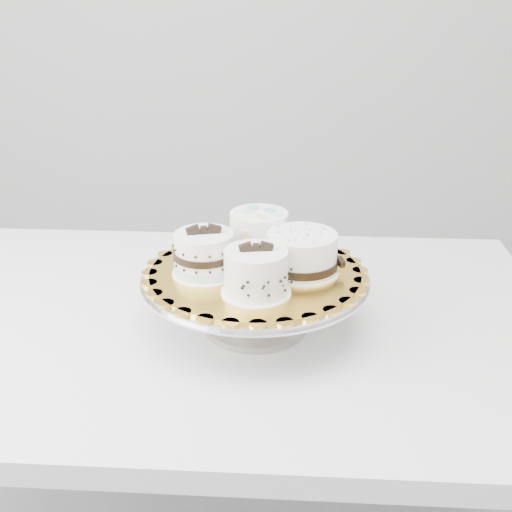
{
  "coord_description": "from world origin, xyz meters",
  "views": [
    {
      "loc": [
        0.14,
        -1.01,
        1.34
      ],
      "look_at": [
        0.16,
        -0.0,
        0.89
      ],
      "focal_mm": 45.0,
      "sensor_mm": 36.0,
      "label": 1
    }
  ],
  "objects_px": {
    "table": "(226,349)",
    "cake_dots": "(259,232)",
    "cake_banded": "(205,255)",
    "cake_ribbon": "(302,254)",
    "cake_stand": "(255,291)",
    "cake_board": "(255,272)",
    "cake_swirl": "(256,273)"
  },
  "relations": [
    {
      "from": "cake_swirl",
      "to": "cake_board",
      "type": "bearing_deg",
      "value": 85.06
    },
    {
      "from": "table",
      "to": "cake_board",
      "type": "distance_m",
      "value": 0.2
    },
    {
      "from": "table",
      "to": "cake_ribbon",
      "type": "height_order",
      "value": "cake_ribbon"
    },
    {
      "from": "cake_swirl",
      "to": "cake_dots",
      "type": "relative_size",
      "value": 0.89
    },
    {
      "from": "cake_stand",
      "to": "cake_dots",
      "type": "bearing_deg",
      "value": 83.75
    },
    {
      "from": "table",
      "to": "cake_swirl",
      "type": "xyz_separation_m",
      "value": [
        0.05,
        -0.13,
        0.22
      ]
    },
    {
      "from": "cake_stand",
      "to": "cake_dots",
      "type": "height_order",
      "value": "cake_dots"
    },
    {
      "from": "table",
      "to": "cake_dots",
      "type": "height_order",
      "value": "cake_dots"
    },
    {
      "from": "table",
      "to": "cake_banded",
      "type": "xyz_separation_m",
      "value": [
        -0.03,
        -0.06,
        0.22
      ]
    },
    {
      "from": "cake_ribbon",
      "to": "table",
      "type": "bearing_deg",
      "value": 139.78
    },
    {
      "from": "cake_board",
      "to": "cake_swirl",
      "type": "bearing_deg",
      "value": -90.32
    },
    {
      "from": "cake_dots",
      "to": "cake_ribbon",
      "type": "xyz_separation_m",
      "value": [
        0.07,
        -0.08,
        -0.01
      ]
    },
    {
      "from": "cake_swirl",
      "to": "cake_ribbon",
      "type": "height_order",
      "value": "cake_swirl"
    },
    {
      "from": "cake_board",
      "to": "cake_banded",
      "type": "xyz_separation_m",
      "value": [
        -0.09,
        -0.01,
        0.04
      ]
    },
    {
      "from": "table",
      "to": "cake_board",
      "type": "height_order",
      "value": "cake_board"
    },
    {
      "from": "cake_swirl",
      "to": "cake_ribbon",
      "type": "distance_m",
      "value": 0.12
    },
    {
      "from": "cake_board",
      "to": "cake_dots",
      "type": "relative_size",
      "value": 2.86
    },
    {
      "from": "cake_banded",
      "to": "cake_ribbon",
      "type": "height_order",
      "value": "cake_banded"
    },
    {
      "from": "cake_ribbon",
      "to": "cake_banded",
      "type": "bearing_deg",
      "value": 161.74
    },
    {
      "from": "cake_dots",
      "to": "cake_banded",
      "type": "bearing_deg",
      "value": -132.05
    },
    {
      "from": "table",
      "to": "cake_banded",
      "type": "distance_m",
      "value": 0.23
    },
    {
      "from": "cake_board",
      "to": "cake_swirl",
      "type": "distance_m",
      "value": 0.09
    },
    {
      "from": "cake_board",
      "to": "cake_swirl",
      "type": "xyz_separation_m",
      "value": [
        -0.0,
        -0.09,
        0.04
      ]
    },
    {
      "from": "cake_banded",
      "to": "cake_board",
      "type": "bearing_deg",
      "value": -2.83
    },
    {
      "from": "cake_board",
      "to": "cake_swirl",
      "type": "relative_size",
      "value": 3.22
    },
    {
      "from": "cake_board",
      "to": "table",
      "type": "bearing_deg",
      "value": 139.51
    },
    {
      "from": "cake_dots",
      "to": "cake_ribbon",
      "type": "relative_size",
      "value": 0.82
    },
    {
      "from": "cake_ribbon",
      "to": "cake_stand",
      "type": "bearing_deg",
      "value": 157.8
    },
    {
      "from": "cake_board",
      "to": "cake_ribbon",
      "type": "distance_m",
      "value": 0.09
    },
    {
      "from": "cake_stand",
      "to": "cake_board",
      "type": "xyz_separation_m",
      "value": [
        0.0,
        0.0,
        0.04
      ]
    },
    {
      "from": "cake_stand",
      "to": "cake_ribbon",
      "type": "height_order",
      "value": "cake_ribbon"
    },
    {
      "from": "cake_stand",
      "to": "cake_dots",
      "type": "xyz_separation_m",
      "value": [
        0.01,
        0.08,
        0.08
      ]
    }
  ]
}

